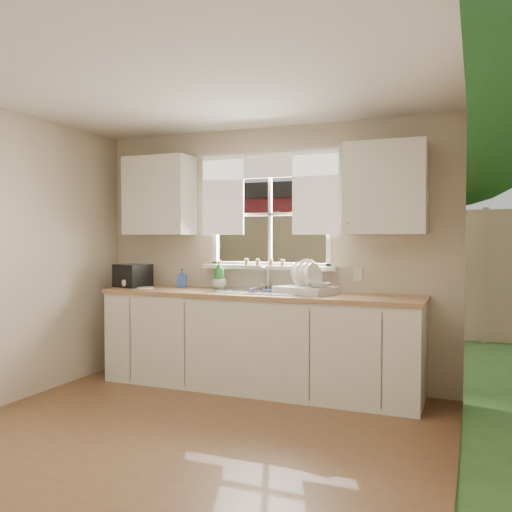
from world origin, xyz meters
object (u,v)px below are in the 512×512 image
at_px(soap_bottle_a, 219,275).
at_px(cup, 127,284).
at_px(black_appliance, 133,276).
at_px(dish_rack, 306,286).

height_order(soap_bottle_a, cup, soap_bottle_a).
distance_m(soap_bottle_a, black_appliance, 0.95).
distance_m(dish_rack, soap_bottle_a, 0.92).
bearing_deg(soap_bottle_a, dish_rack, -16.98).
height_order(soap_bottle_a, black_appliance, soap_bottle_a).
xyz_separation_m(dish_rack, black_appliance, (-1.86, -0.04, 0.05)).
relative_size(dish_rack, cup, 5.51).
bearing_deg(black_appliance, soap_bottle_a, 22.21).
relative_size(soap_bottle_a, black_appliance, 0.90).
bearing_deg(dish_rack, cup, -175.70).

